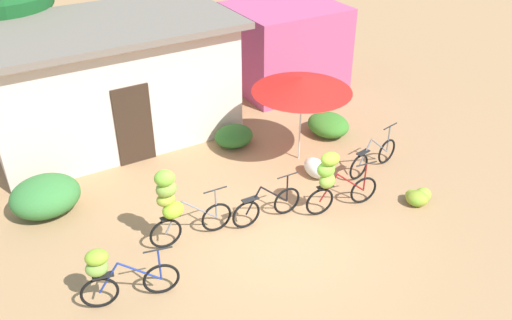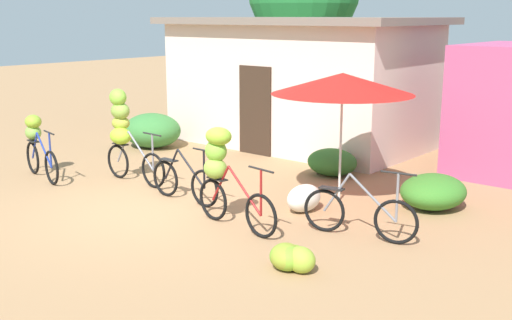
# 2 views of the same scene
# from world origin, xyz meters

# --- Properties ---
(ground_plane) EXTENTS (60.00, 60.00, 0.00)m
(ground_plane) POSITION_xyz_m (0.00, 0.00, 0.00)
(ground_plane) COLOR #A37850
(building_low) EXTENTS (6.44, 3.85, 3.05)m
(building_low) POSITION_xyz_m (-1.50, 5.97, 1.54)
(building_low) COLOR beige
(building_low) RESTS_ON ground
(shop_pink) EXTENTS (3.20, 2.80, 2.55)m
(shop_pink) POSITION_xyz_m (4.17, 6.40, 1.28)
(shop_pink) COLOR #B44976
(shop_pink) RESTS_ON ground
(hedge_bush_front_left) EXTENTS (1.46, 1.27, 0.82)m
(hedge_bush_front_left) POSITION_xyz_m (-3.89, 3.28, 0.41)
(hedge_bush_front_left) COLOR #387837
(hedge_bush_front_left) RESTS_ON ground
(hedge_bush_front_right) EXTENTS (1.02, 0.88, 0.53)m
(hedge_bush_front_right) POSITION_xyz_m (0.92, 3.77, 0.27)
(hedge_bush_front_right) COLOR #2E6828
(hedge_bush_front_right) RESTS_ON ground
(hedge_bush_mid) EXTENTS (1.03, 1.21, 0.56)m
(hedge_bush_mid) POSITION_xyz_m (3.39, 3.02, 0.28)
(hedge_bush_mid) COLOR #387827
(hedge_bush_mid) RESTS_ON ground
(market_umbrella) EXTENTS (2.36, 2.36, 2.18)m
(market_umbrella) POSITION_xyz_m (2.00, 2.37, 2.00)
(market_umbrella) COLOR beige
(market_umbrella) RESTS_ON ground
(bicycle_leftmost) EXTENTS (1.67, 0.55, 1.20)m
(bicycle_leftmost) POSITION_xyz_m (-3.47, -0.01, 0.70)
(bicycle_leftmost) COLOR black
(bicycle_leftmost) RESTS_ON ground
(bicycle_near_pile) EXTENTS (1.75, 0.49, 1.75)m
(bicycle_near_pile) POSITION_xyz_m (-1.92, 0.91, 1.01)
(bicycle_near_pile) COLOR black
(bicycle_near_pile) RESTS_ON ground
(bicycle_center_loaded) EXTENTS (1.61, 0.15, 0.98)m
(bicycle_center_loaded) POSITION_xyz_m (0.00, 0.64, 0.35)
(bicycle_center_loaded) COLOR black
(bicycle_center_loaded) RESTS_ON ground
(bicycle_by_shop) EXTENTS (1.73, 0.41, 1.48)m
(bicycle_by_shop) POSITION_xyz_m (1.31, 0.20, 0.89)
(bicycle_by_shop) COLOR black
(bicycle_by_shop) RESTS_ON ground
(bicycle_rightmost) EXTENTS (1.69, 0.38, 1.03)m
(bicycle_rightmost) POSITION_xyz_m (3.20, 1.01, 0.36)
(bicycle_rightmost) COLOR black
(bicycle_rightmost) RESTS_ON ground
(banana_pile_on_ground) EXTENTS (0.73, 0.67, 0.33)m
(banana_pile_on_ground) POSITION_xyz_m (3.16, -0.54, 0.16)
(banana_pile_on_ground) COLOR #83AD2C
(banana_pile_on_ground) RESTS_ON ground
(produce_sack) EXTENTS (0.44, 0.70, 0.44)m
(produce_sack) POSITION_xyz_m (1.88, 1.51, 0.22)
(produce_sack) COLOR silver
(produce_sack) RESTS_ON ground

